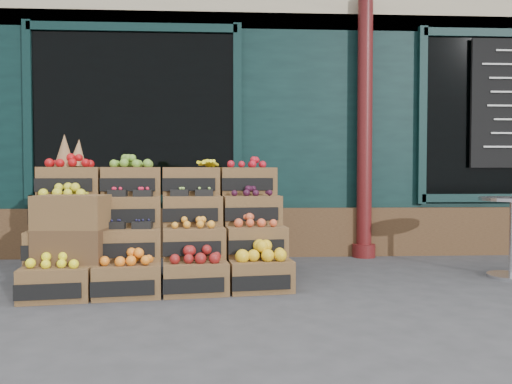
{
  "coord_description": "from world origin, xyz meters",
  "views": [
    {
      "loc": [
        -0.45,
        -3.97,
        1.01
      ],
      "look_at": [
        -0.2,
        0.7,
        0.85
      ],
      "focal_mm": 35.0,
      "sensor_mm": 36.0,
      "label": 1
    }
  ],
  "objects": [
    {
      "name": "ground",
      "position": [
        0.0,
        0.0,
        0.0
      ],
      "size": [
        60.0,
        60.0,
        0.0
      ],
      "primitive_type": "plane",
      "color": "#39393B",
      "rests_on": "ground"
    },
    {
      "name": "shop_facade",
      "position": [
        0.0,
        5.11,
        2.4
      ],
      "size": [
        12.0,
        6.24,
        4.8
      ],
      "color": "black",
      "rests_on": "ground"
    },
    {
      "name": "crate_display",
      "position": [
        -1.08,
        0.68,
        0.43
      ],
      "size": [
        2.35,
        1.37,
        1.39
      ],
      "rotation": [
        0.0,
        0.0,
        0.13
      ],
      "color": "brown",
      "rests_on": "ground"
    },
    {
      "name": "spare_crates",
      "position": [
        -1.77,
        0.29,
        0.42
      ],
      "size": [
        0.58,
        0.42,
        0.84
      ],
      "rotation": [
        0.0,
        0.0,
        -0.06
      ],
      "color": "brown",
      "rests_on": "ground"
    },
    {
      "name": "shopkeeper",
      "position": [
        -1.42,
        2.63,
        0.95
      ],
      "size": [
        0.7,
        0.46,
        1.89
      ],
      "primitive_type": "imported",
      "rotation": [
        0.0,
        0.0,
        3.13
      ],
      "color": "#154921",
      "rests_on": "ground"
    }
  ]
}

